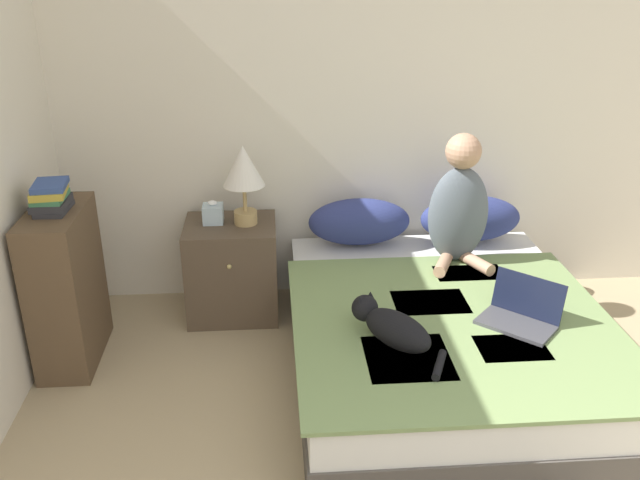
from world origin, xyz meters
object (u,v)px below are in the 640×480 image
(bookshelf, at_px, (66,287))
(book_stack_top, at_px, (51,197))
(laptop_open, at_px, (520,314))
(nightstand, at_px, (232,269))
(pillow_far, at_px, (470,219))
(table_lamp, at_px, (244,171))
(person_sitting, at_px, (459,207))
(pillow_near, at_px, (359,222))
(cat_tabby, at_px, (392,326))
(bed, at_px, (442,339))
(tissue_box, at_px, (213,213))

(bookshelf, relative_size, book_stack_top, 3.50)
(laptop_open, height_order, nightstand, laptop_open)
(pillow_far, distance_m, table_lamp, 1.44)
(bookshelf, bearing_deg, book_stack_top, 149.53)
(laptop_open, bearing_deg, person_sitting, 142.87)
(pillow_near, height_order, bookshelf, bookshelf)
(person_sitting, height_order, laptop_open, person_sitting)
(pillow_far, distance_m, bookshelf, 2.42)
(book_stack_top, bearing_deg, laptop_open, -12.53)
(nightstand, distance_m, book_stack_top, 1.17)
(pillow_near, bearing_deg, cat_tabby, -89.81)
(pillow_far, height_order, table_lamp, table_lamp)
(bed, height_order, tissue_box, tissue_box)
(laptop_open, bearing_deg, nightstand, -170.40)
(bed, bearing_deg, table_lamp, 144.52)
(cat_tabby, bearing_deg, book_stack_top, 30.84)
(nightstand, distance_m, tissue_box, 0.37)
(pillow_far, height_order, bookshelf, bookshelf)
(pillow_far, xyz_separation_m, laptop_open, (-0.03, -1.03, -0.10))
(tissue_box, bearing_deg, bookshelf, -148.29)
(book_stack_top, bearing_deg, person_sitting, 5.88)
(cat_tabby, bearing_deg, tissue_box, 0.67)
(cat_tabby, xyz_separation_m, table_lamp, (-0.70, 1.09, 0.42))
(bookshelf, height_order, book_stack_top, book_stack_top)
(pillow_near, xyz_separation_m, pillow_far, (0.70, 0.00, 0.00))
(table_lamp, bearing_deg, bed, -35.48)
(person_sitting, bearing_deg, cat_tabby, -121.29)
(person_sitting, relative_size, bookshelf, 0.88)
(table_lamp, distance_m, tissue_box, 0.34)
(nightstand, bearing_deg, laptop_open, -33.21)
(cat_tabby, height_order, nightstand, cat_tabby)
(nightstand, height_order, table_lamp, table_lamp)
(pillow_near, relative_size, book_stack_top, 2.51)
(pillow_far, bearing_deg, nightstand, -177.16)
(pillow_far, bearing_deg, book_stack_top, -167.75)
(pillow_near, relative_size, table_lamp, 1.31)
(bed, relative_size, nightstand, 3.25)
(bed, relative_size, cat_tabby, 3.65)
(table_lamp, xyz_separation_m, tissue_box, (-0.19, 0.03, -0.27))
(bookshelf, bearing_deg, pillow_near, 17.23)
(nightstand, xyz_separation_m, book_stack_top, (-0.87, -0.44, 0.65))
(book_stack_top, bearing_deg, pillow_far, 12.25)
(bed, distance_m, pillow_near, 0.96)
(pillow_far, xyz_separation_m, cat_tabby, (-0.70, -1.16, -0.06))
(book_stack_top, bearing_deg, nightstand, 26.80)
(book_stack_top, bearing_deg, pillow_near, 17.15)
(bed, height_order, pillow_near, pillow_near)
(pillow_near, relative_size, cat_tabby, 1.18)
(bed, xyz_separation_m, bookshelf, (-2.01, 0.30, 0.23))
(nightstand, bearing_deg, tissue_box, 160.37)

